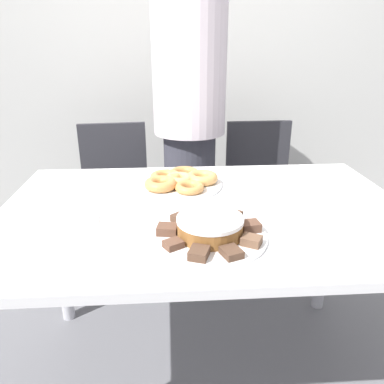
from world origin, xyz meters
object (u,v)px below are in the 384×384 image
(frosted_cake, at_px, (210,226))
(office_chair_left, at_px, (116,205))
(plate_donuts, at_px, (179,185))
(office_chair_right, at_px, (261,201))
(person_standing, at_px, (190,125))
(plate_cake, at_px, (210,237))
(napkin, at_px, (74,225))

(frosted_cake, bearing_deg, office_chair_left, 111.11)
(plate_donuts, bearing_deg, office_chair_left, 117.70)
(office_chair_right, relative_size, plate_donuts, 2.55)
(person_standing, bearing_deg, office_chair_right, 1.07)
(office_chair_left, bearing_deg, plate_cake, -74.41)
(office_chair_right, relative_size, napkin, 5.06)
(plate_cake, relative_size, plate_donuts, 0.98)
(napkin, bearing_deg, plate_cake, -14.76)
(office_chair_left, bearing_deg, plate_donuts, -67.81)
(office_chair_left, xyz_separation_m, plate_cake, (0.43, -1.12, 0.37))
(plate_donuts, bearing_deg, plate_cake, -80.34)
(frosted_cake, distance_m, napkin, 0.43)
(person_standing, height_order, office_chair_left, person_standing)
(person_standing, relative_size, plate_cake, 5.04)
(person_standing, distance_m, office_chair_left, 0.65)
(person_standing, bearing_deg, frosted_cake, -90.64)
(office_chair_left, xyz_separation_m, napkin, (0.02, -1.01, 0.37))
(person_standing, height_order, napkin, person_standing)
(office_chair_left, distance_m, napkin, 1.07)
(person_standing, distance_m, plate_cake, 1.11)
(office_chair_left, relative_size, office_chair_right, 1.00)
(person_standing, bearing_deg, plate_cake, -90.64)
(plate_donuts, height_order, napkin, plate_donuts)
(plate_cake, distance_m, frosted_cake, 0.03)
(plate_cake, bearing_deg, person_standing, 89.36)
(person_standing, relative_size, frosted_cake, 8.68)
(person_standing, height_order, frosted_cake, person_standing)
(office_chair_right, distance_m, napkin, 1.38)
(office_chair_left, relative_size, napkin, 5.06)
(office_chair_left, bearing_deg, napkin, -94.62)
(plate_cake, relative_size, napkin, 1.95)
(plate_cake, height_order, frosted_cake, frosted_cake)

